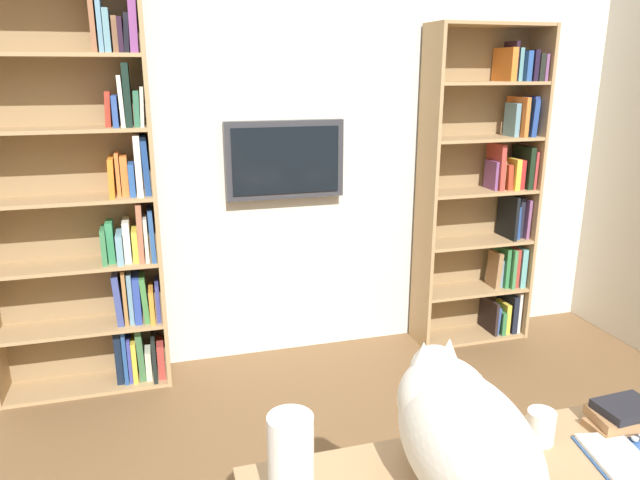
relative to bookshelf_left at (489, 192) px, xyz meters
name	(u,v)px	position (x,y,z in m)	size (l,w,h in m)	color
wall_back	(285,143)	(1.32, -0.17, 0.34)	(4.52, 0.06, 2.70)	silver
bookshelf_left	(489,192)	(0.00, 0.00, 0.00)	(0.76, 0.28, 2.05)	tan
bookshelf_right	(92,207)	(2.44, 0.00, 0.05)	(0.92, 0.28, 2.22)	tan
wall_mounted_tv	(285,160)	(1.35, -0.09, 0.25)	(0.71, 0.07, 0.46)	#333338
cat	(459,430)	(1.42, 2.20, -0.09)	(0.30, 0.65, 0.35)	white
paper_towel_roll	(291,464)	(1.84, 2.16, -0.13)	(0.11, 0.11, 0.26)	white
coffee_mug	(541,426)	(1.09, 2.09, -0.21)	(0.08, 0.08, 0.10)	white
desk_book_stack	(622,416)	(0.82, 2.10, -0.22)	(0.20, 0.15, 0.08)	#996B42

